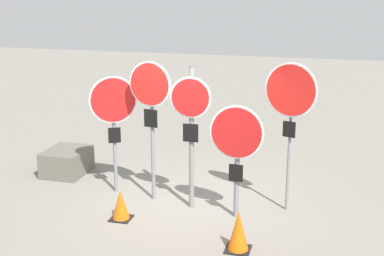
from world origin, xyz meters
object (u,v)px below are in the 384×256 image
(stop_sign_2, at_px, (191,118))
(traffic_cone_0, at_px, (238,231))
(stop_sign_1, at_px, (151,100))
(stop_sign_4, at_px, (291,99))
(traffic_cone_1, at_px, (121,205))
(stop_sign_0, at_px, (113,110))
(stop_sign_3, at_px, (237,142))
(storage_crate, at_px, (67,162))

(stop_sign_2, height_order, traffic_cone_0, stop_sign_2)
(stop_sign_1, height_order, stop_sign_4, stop_sign_4)
(traffic_cone_0, bearing_deg, traffic_cone_1, 165.31)
(stop_sign_4, bearing_deg, stop_sign_0, -163.09)
(stop_sign_3, relative_size, storage_crate, 2.01)
(stop_sign_2, xyz_separation_m, traffic_cone_1, (-1.02, -0.76, -1.39))
(storage_crate, bearing_deg, stop_sign_3, -17.74)
(stop_sign_2, relative_size, stop_sign_4, 0.97)
(stop_sign_0, relative_size, traffic_cone_1, 4.30)
(traffic_cone_0, height_order, storage_crate, traffic_cone_0)
(stop_sign_0, height_order, stop_sign_3, stop_sign_0)
(stop_sign_3, bearing_deg, storage_crate, 165.88)
(stop_sign_2, distance_m, stop_sign_3, 0.91)
(stop_sign_3, height_order, stop_sign_4, stop_sign_4)
(stop_sign_0, distance_m, traffic_cone_0, 3.37)
(stop_sign_1, height_order, storage_crate, stop_sign_1)
(storage_crate, bearing_deg, stop_sign_4, -8.59)
(stop_sign_3, relative_size, stop_sign_4, 0.75)
(stop_sign_0, height_order, traffic_cone_0, stop_sign_0)
(traffic_cone_0, bearing_deg, storage_crate, 150.10)
(stop_sign_2, bearing_deg, stop_sign_3, -15.43)
(storage_crate, bearing_deg, traffic_cone_1, -42.44)
(stop_sign_3, relative_size, traffic_cone_0, 3.11)
(stop_sign_4, distance_m, storage_crate, 4.94)
(stop_sign_2, bearing_deg, traffic_cone_0, -52.15)
(stop_sign_0, height_order, stop_sign_4, stop_sign_4)
(stop_sign_3, xyz_separation_m, traffic_cone_0, (0.26, -1.11, -1.03))
(stop_sign_2, xyz_separation_m, stop_sign_3, (0.83, -0.20, -0.31))
(stop_sign_3, bearing_deg, stop_sign_4, 36.85)
(stop_sign_3, xyz_separation_m, traffic_cone_1, (-1.85, -0.56, -1.08))
(stop_sign_0, bearing_deg, traffic_cone_0, -60.27)
(stop_sign_1, bearing_deg, stop_sign_0, 177.19)
(traffic_cone_1, distance_m, storage_crate, 2.63)
(stop_sign_3, height_order, traffic_cone_0, stop_sign_3)
(stop_sign_3, distance_m, stop_sign_4, 1.15)
(traffic_cone_1, bearing_deg, stop_sign_3, 16.89)
(stop_sign_0, bearing_deg, stop_sign_1, -40.11)
(stop_sign_4, height_order, storage_crate, stop_sign_4)
(stop_sign_1, xyz_separation_m, traffic_cone_1, (-0.24, -0.93, -1.61))
(stop_sign_1, height_order, stop_sign_3, stop_sign_1)
(stop_sign_3, bearing_deg, traffic_cone_1, -159.49)
(traffic_cone_0, bearing_deg, stop_sign_1, 141.59)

